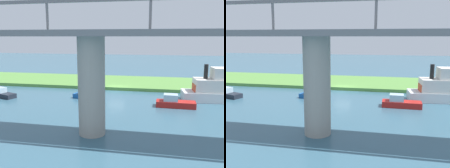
{
  "view_description": "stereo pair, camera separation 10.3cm",
  "coord_description": "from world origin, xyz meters",
  "views": [
    {
      "loc": [
        -6.69,
        37.35,
        8.33
      ],
      "look_at": [
        -0.3,
        5.0,
        2.0
      ],
      "focal_mm": 39.49,
      "sensor_mm": 36.0,
      "label": 1
    },
    {
      "loc": [
        -6.79,
        37.33,
        8.33
      ],
      "look_at": [
        -0.3,
        5.0,
        2.0
      ],
      "focal_mm": 39.49,
      "sensor_mm": 36.0,
      "label": 2
    }
  ],
  "objects": [
    {
      "name": "ground_plane",
      "position": [
        0.0,
        0.0,
        0.0
      ],
      "size": [
        160.0,
        160.0,
        0.0
      ],
      "primitive_type": "plane",
      "color": "#386075"
    },
    {
      "name": "grassy_bank",
      "position": [
        0.0,
        -6.0,
        0.25
      ],
      "size": [
        80.0,
        12.0,
        0.5
      ],
      "primitive_type": "cube",
      "color": "#5B9342",
      "rests_on": "ground"
    },
    {
      "name": "bridge_pylon",
      "position": [
        -1.05,
        17.72,
        4.18
      ],
      "size": [
        2.29,
        2.29,
        8.37
      ],
      "primitive_type": "cylinder",
      "color": "#9E998E",
      "rests_on": "ground"
    },
    {
      "name": "bridge_span",
      "position": [
        -1.05,
        17.7,
        8.86
      ],
      "size": [
        65.54,
        4.3,
        3.25
      ],
      "color": "slate",
      "rests_on": "bridge_pylon"
    },
    {
      "name": "person_on_bank",
      "position": [
        4.45,
        -3.15,
        1.2
      ],
      "size": [
        0.49,
        0.49,
        1.39
      ],
      "color": "#2D334C",
      "rests_on": "grassy_bank"
    },
    {
      "name": "mooring_post",
      "position": [
        4.61,
        -0.98,
        0.95
      ],
      "size": [
        0.2,
        0.2,
        0.91
      ],
      "primitive_type": "cylinder",
      "color": "brown",
      "rests_on": "grassy_bank"
    },
    {
      "name": "riverboat_paddlewheel",
      "position": [
        -14.77,
        3.69,
        1.8
      ],
      "size": [
        9.71,
        3.92,
        4.85
      ],
      "color": "white",
      "rests_on": "ground"
    },
    {
      "name": "houseboat_blue",
      "position": [
        -8.52,
        7.72,
        0.55
      ],
      "size": [
        4.66,
        1.75,
        1.54
      ],
      "color": "red",
      "rests_on": "ground"
    },
    {
      "name": "motorboat_red",
      "position": [
        14.96,
        7.31,
        0.48
      ],
      "size": [
        4.25,
        2.68,
        1.34
      ],
      "color": "#1E232D",
      "rests_on": "ground"
    },
    {
      "name": "pontoon_yellow",
      "position": [
        3.09,
        5.73,
        0.47
      ],
      "size": [
        4.13,
        2.19,
        1.31
      ],
      "color": "#195199",
      "rests_on": "ground"
    }
  ]
}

